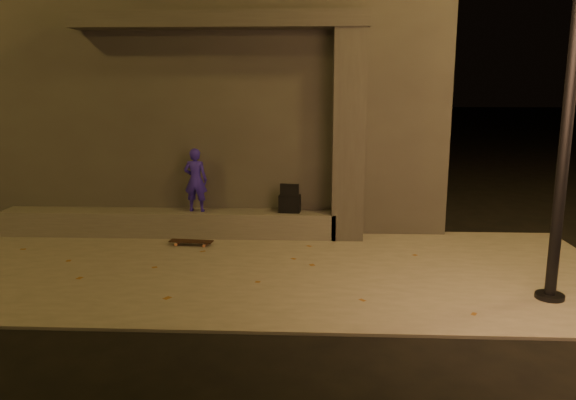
{
  "coord_description": "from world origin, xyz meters",
  "views": [
    {
      "loc": [
        1.11,
        -5.98,
        2.75
      ],
      "look_at": [
        0.74,
        2.0,
        1.08
      ],
      "focal_mm": 35.0,
      "sensor_mm": 36.0,
      "label": 1
    }
  ],
  "objects_px": {
    "column": "(348,136)",
    "skateboarder": "(196,180)",
    "skateboard": "(191,242)",
    "backpack": "(290,202)"
  },
  "relations": [
    {
      "from": "column",
      "to": "skateboarder",
      "type": "distance_m",
      "value": 2.8
    },
    {
      "from": "column",
      "to": "skateboard",
      "type": "distance_m",
      "value": 3.24
    },
    {
      "from": "column",
      "to": "skateboard",
      "type": "bearing_deg",
      "value": -166.26
    },
    {
      "from": "backpack",
      "to": "skateboard",
      "type": "height_order",
      "value": "backpack"
    },
    {
      "from": "column",
      "to": "backpack",
      "type": "xyz_separation_m",
      "value": [
        -1.01,
        0.0,
        -1.17
      ]
    },
    {
      "from": "skateboarder",
      "to": "backpack",
      "type": "distance_m",
      "value": 1.72
    },
    {
      "from": "skateboarder",
      "to": "backpack",
      "type": "xyz_separation_m",
      "value": [
        1.67,
        0.0,
        -0.39
      ]
    },
    {
      "from": "skateboarder",
      "to": "backpack",
      "type": "height_order",
      "value": "skateboarder"
    },
    {
      "from": "skateboarder",
      "to": "skateboard",
      "type": "distance_m",
      "value": 1.15
    },
    {
      "from": "skateboarder",
      "to": "column",
      "type": "bearing_deg",
      "value": -176.1
    }
  ]
}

